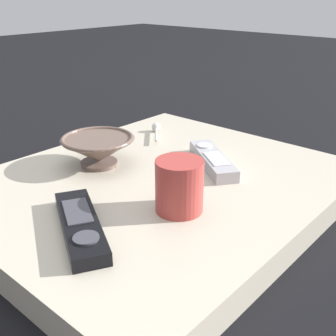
{
  "coord_description": "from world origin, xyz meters",
  "views": [
    {
      "loc": [
        -0.49,
        0.53,
        0.38
      ],
      "look_at": [
        -0.01,
        -0.01,
        0.07
      ],
      "focal_mm": 44.93,
      "sensor_mm": 36.0,
      "label": 1
    }
  ],
  "objects_px": {
    "tv_remote_far": "(80,225)",
    "cereal_bowl": "(98,149)",
    "teaspoon": "(156,129)",
    "coffee_mug": "(179,186)",
    "tv_remote_near": "(213,160)"
  },
  "relations": [
    {
      "from": "cereal_bowl",
      "to": "tv_remote_far",
      "type": "relative_size",
      "value": 0.74
    },
    {
      "from": "cereal_bowl",
      "to": "teaspoon",
      "type": "height_order",
      "value": "cereal_bowl"
    },
    {
      "from": "coffee_mug",
      "to": "tv_remote_near",
      "type": "xyz_separation_m",
      "value": [
        0.07,
        -0.18,
        -0.03
      ]
    },
    {
      "from": "coffee_mug",
      "to": "teaspoon",
      "type": "relative_size",
      "value": 0.97
    },
    {
      "from": "tv_remote_far",
      "to": "cereal_bowl",
      "type": "bearing_deg",
      "value": -46.1
    },
    {
      "from": "coffee_mug",
      "to": "tv_remote_near",
      "type": "distance_m",
      "value": 0.2
    },
    {
      "from": "cereal_bowl",
      "to": "tv_remote_near",
      "type": "relative_size",
      "value": 0.85
    },
    {
      "from": "cereal_bowl",
      "to": "teaspoon",
      "type": "bearing_deg",
      "value": -77.31
    },
    {
      "from": "cereal_bowl",
      "to": "teaspoon",
      "type": "distance_m",
      "value": 0.23
    },
    {
      "from": "teaspoon",
      "to": "tv_remote_near",
      "type": "distance_m",
      "value": 0.24
    },
    {
      "from": "teaspoon",
      "to": "tv_remote_near",
      "type": "relative_size",
      "value": 0.51
    },
    {
      "from": "teaspoon",
      "to": "tv_remote_near",
      "type": "height_order",
      "value": "tv_remote_near"
    },
    {
      "from": "teaspoon",
      "to": "tv_remote_far",
      "type": "bearing_deg",
      "value": 119.05
    },
    {
      "from": "cereal_bowl",
      "to": "tv_remote_near",
      "type": "xyz_separation_m",
      "value": [
        -0.17,
        -0.15,
        -0.02
      ]
    },
    {
      "from": "cereal_bowl",
      "to": "coffee_mug",
      "type": "relative_size",
      "value": 1.71
    }
  ]
}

